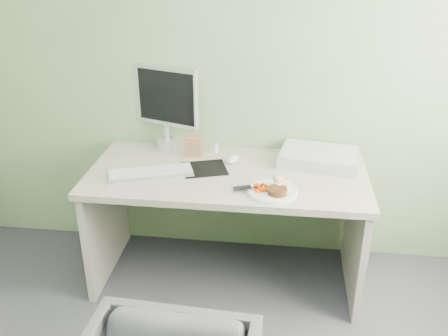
# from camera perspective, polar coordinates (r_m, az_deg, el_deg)

# --- Properties ---
(wall_back) EXTENTS (3.50, 0.00, 3.50)m
(wall_back) POSITION_cam_1_polar(r_m,az_deg,el_deg) (3.01, 1.27, 13.34)
(wall_back) COLOR #82A171
(wall_back) RESTS_ON floor
(desk) EXTENTS (1.60, 0.75, 0.73)m
(desk) POSITION_cam_1_polar(r_m,az_deg,el_deg) (2.95, 0.37, -3.68)
(desk) COLOR #AC9F90
(desk) RESTS_ON floor
(plate) EXTENTS (0.27, 0.27, 0.01)m
(plate) POSITION_cam_1_polar(r_m,az_deg,el_deg) (2.65, 5.54, -2.70)
(plate) COLOR white
(plate) RESTS_ON desk
(steak) EXTENTS (0.11, 0.11, 0.03)m
(steak) POSITION_cam_1_polar(r_m,az_deg,el_deg) (2.61, 6.13, -2.63)
(steak) COLOR black
(steak) RESTS_ON plate
(potato_pile) EXTENTS (0.11, 0.08, 0.06)m
(potato_pile) POSITION_cam_1_polar(r_m,az_deg,el_deg) (2.68, 6.39, -1.54)
(potato_pile) COLOR tan
(potato_pile) RESTS_ON plate
(carrot_heap) EXTENTS (0.07, 0.07, 0.04)m
(carrot_heap) POSITION_cam_1_polar(r_m,az_deg,el_deg) (2.62, 4.31, -2.22)
(carrot_heap) COLOR #FA4905
(carrot_heap) RESTS_ON plate
(steak_knife) EXTENTS (0.24, 0.11, 0.02)m
(steak_knife) POSITION_cam_1_polar(r_m,az_deg,el_deg) (2.64, 2.92, -2.21)
(steak_knife) COLOR silver
(steak_knife) RESTS_ON plate
(mousepad) EXTENTS (0.31, 0.29, 0.00)m
(mousepad) POSITION_cam_1_polar(r_m,az_deg,el_deg) (2.90, -2.25, -0.06)
(mousepad) COLOR black
(mousepad) RESTS_ON desk
(keyboard) EXTENTS (0.48, 0.28, 0.02)m
(keyboard) POSITION_cam_1_polar(r_m,az_deg,el_deg) (2.85, -8.34, -0.53)
(keyboard) COLOR white
(keyboard) RESTS_ON desk
(computer_mouse) EXTENTS (0.09, 0.12, 0.04)m
(computer_mouse) POSITION_cam_1_polar(r_m,az_deg,el_deg) (2.98, 1.04, 1.02)
(computer_mouse) COLOR white
(computer_mouse) RESTS_ON desk
(photo_frame) EXTENTS (0.11, 0.03, 0.14)m
(photo_frame) POSITION_cam_1_polar(r_m,az_deg,el_deg) (3.03, -3.56, 2.42)
(photo_frame) COLOR olive
(photo_frame) RESTS_ON desk
(eyedrop_bottle) EXTENTS (0.03, 0.03, 0.08)m
(eyedrop_bottle) POSITION_cam_1_polar(r_m,az_deg,el_deg) (3.11, -0.91, 2.38)
(eyedrop_bottle) COLOR white
(eyedrop_bottle) RESTS_ON desk
(scanner) EXTENTS (0.50, 0.37, 0.07)m
(scanner) POSITION_cam_1_polar(r_m,az_deg,el_deg) (3.01, 10.77, 1.14)
(scanner) COLOR #ADB0B5
(scanner) RESTS_ON desk
(monitor) EXTENTS (0.43, 0.18, 0.53)m
(monitor) POSITION_cam_1_polar(r_m,az_deg,el_deg) (3.11, -6.67, 7.37)
(monitor) COLOR silver
(monitor) RESTS_ON desk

